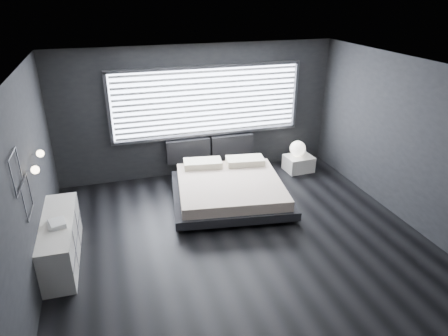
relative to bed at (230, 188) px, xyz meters
name	(u,v)px	position (x,y,z in m)	size (l,w,h in m)	color
room	(240,160)	(-0.24, -1.25, 1.14)	(6.04, 6.00, 2.80)	black
window	(208,102)	(-0.04, 1.44, 1.35)	(4.14, 0.09, 1.52)	white
headboard	(210,148)	(-0.01, 1.39, 0.31)	(1.96, 0.16, 0.52)	black
sconce_near	(35,170)	(-3.12, -1.20, 1.34)	(0.18, 0.11, 0.11)	silver
sconce_far	(40,154)	(-3.12, -0.60, 1.34)	(0.18, 0.11, 0.11)	silver
wall_art_upper	(16,172)	(-3.21, -1.80, 1.59)	(0.01, 0.48, 0.48)	#47474C
wall_art_lower	(27,197)	(-3.21, -1.55, 1.12)	(0.01, 0.48, 0.48)	#47474C
bed	(230,188)	(0.00, 0.00, 0.00)	(2.47, 2.38, 0.57)	black
nightstand	(298,163)	(1.93, 0.88, -0.09)	(0.59, 0.50, 0.35)	white
orb_lamp	(298,149)	(1.90, 0.93, 0.26)	(0.35, 0.35, 0.35)	white
dresser	(60,240)	(-3.01, -1.04, 0.08)	(0.53, 1.75, 0.70)	white
book_stack	(57,223)	(-2.99, -1.18, 0.46)	(0.29, 0.36, 0.06)	white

